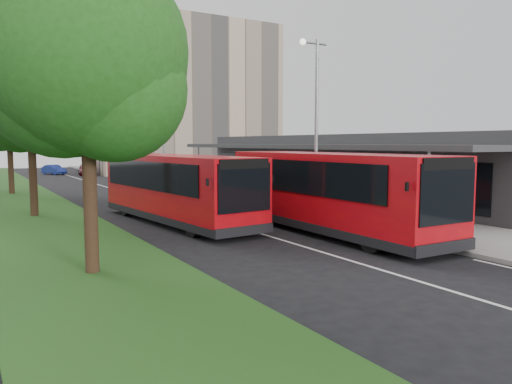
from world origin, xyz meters
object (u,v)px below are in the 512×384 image
(bus_second, at_px, (177,188))
(car_far, at_px, (54,170))
(bollard, at_px, (202,181))
(lamp_post_near, at_px, (315,116))
(litter_bin, at_px, (259,192))
(lamp_post_far, at_px, (162,128))
(tree_far, at_px, (8,118))
(tree_near, at_px, (85,67))
(tree_mid, at_px, (29,100))
(bus_main, at_px, (330,192))
(car_near, at_px, (86,169))

(bus_second, relative_size, car_far, 3.23)
(bus_second, distance_m, bollard, 14.53)
(lamp_post_near, xyz_separation_m, litter_bin, (1.08, 6.71, -4.08))
(bollard, bearing_deg, lamp_post_far, 101.34)
(tree_far, bearing_deg, bollard, -19.14)
(tree_near, xyz_separation_m, bus_second, (5.22, 7.03, -3.92))
(tree_mid, distance_m, bollard, 15.21)
(tree_near, distance_m, bus_main, 10.33)
(bollard, relative_size, car_near, 0.30)
(tree_near, bearing_deg, lamp_post_far, 65.96)
(bus_second, bearing_deg, bus_main, -57.15)
(tree_mid, xyz_separation_m, litter_bin, (12.21, -0.34, -4.85))
(bus_second, bearing_deg, car_far, 83.47)
(tree_near, bearing_deg, bus_main, 10.13)
(litter_bin, distance_m, bollard, 8.12)
(tree_mid, height_order, car_far, tree_mid)
(tree_near, distance_m, lamp_post_far, 27.33)
(lamp_post_near, xyz_separation_m, bus_main, (-1.69, -3.26, -3.12))
(lamp_post_far, height_order, bus_main, lamp_post_far)
(tree_near, relative_size, litter_bin, 8.64)
(tree_near, xyz_separation_m, lamp_post_near, (11.13, 4.95, -0.73))
(tree_far, relative_size, car_far, 2.42)
(tree_near, bearing_deg, tree_mid, 90.00)
(bus_second, height_order, bollard, bus_second)
(car_near, bearing_deg, bus_second, -88.71)
(tree_mid, distance_m, car_near, 31.93)
(tree_far, distance_m, bus_main, 24.49)
(car_far, bearing_deg, bollard, -101.12)
(tree_far, xyz_separation_m, litter_bin, (12.21, -12.34, -4.53))
(tree_near, bearing_deg, lamp_post_near, 23.97)
(tree_near, xyz_separation_m, car_near, (8.77, 42.32, -4.80))
(bus_second, height_order, car_far, bus_second)
(bus_second, height_order, litter_bin, bus_second)
(tree_mid, relative_size, bus_second, 0.80)
(tree_mid, bearing_deg, litter_bin, -1.59)
(bus_main, distance_m, bollard, 18.32)
(litter_bin, distance_m, car_near, 30.85)
(lamp_post_near, xyz_separation_m, bus_second, (-5.90, 2.09, -3.19))
(tree_far, bearing_deg, lamp_post_far, 4.87)
(bollard, bearing_deg, car_far, 103.29)
(bus_second, bearing_deg, bollard, 56.05)
(bus_main, xyz_separation_m, bollard, (2.73, 18.09, -0.88))
(bus_second, distance_m, car_near, 35.47)
(tree_mid, bearing_deg, lamp_post_far, 49.32)
(bollard, xyz_separation_m, car_near, (-3.40, 22.54, -0.07))
(tree_near, relative_size, car_far, 2.55)
(tree_mid, bearing_deg, tree_far, 90.00)
(tree_mid, bearing_deg, tree_near, -90.00)
(bus_second, xyz_separation_m, car_far, (0.78, 38.82, -0.98))
(litter_bin, bearing_deg, bus_main, -105.52)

